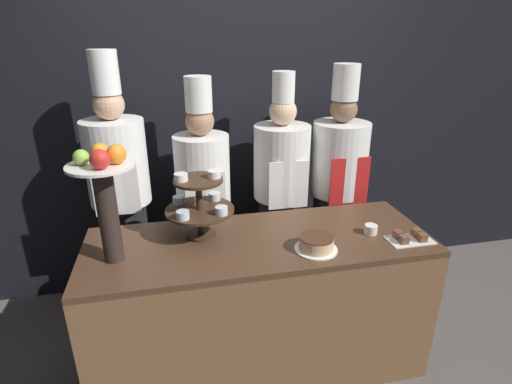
{
  "coord_description": "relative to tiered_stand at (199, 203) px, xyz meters",
  "views": [
    {
      "loc": [
        -0.44,
        -1.59,
        1.98
      ],
      "look_at": [
        0.0,
        0.45,
        1.13
      ],
      "focal_mm": 28.0,
      "sensor_mm": 36.0,
      "label": 1
    }
  ],
  "objects": [
    {
      "name": "buffet_counter",
      "position": [
        0.32,
        -0.12,
        -0.64
      ],
      "size": [
        1.95,
        0.7,
        0.88
      ],
      "color": "brown",
      "rests_on": "ground_plane"
    },
    {
      "name": "fruit_pedestal",
      "position": [
        -0.45,
        -0.17,
        0.18
      ],
      "size": [
        0.32,
        0.32,
        0.61
      ],
      "color": "#2D231E",
      "rests_on": "buffet_counter"
    },
    {
      "name": "chef_left",
      "position": [
        -0.49,
        0.55,
        -0.07
      ],
      "size": [
        0.39,
        0.39,
        1.88
      ],
      "color": "#28282D",
      "rests_on": "ground_plane"
    },
    {
      "name": "cup_white",
      "position": [
        0.97,
        -0.18,
        -0.18
      ],
      "size": [
        0.07,
        0.07,
        0.05
      ],
      "color": "white",
      "rests_on": "buffet_counter"
    },
    {
      "name": "chef_center_left",
      "position": [
        0.07,
        0.55,
        -0.16
      ],
      "size": [
        0.38,
        0.38,
        1.71
      ],
      "color": "black",
      "rests_on": "ground_plane"
    },
    {
      "name": "chef_right",
      "position": [
        1.07,
        0.55,
        -0.13
      ],
      "size": [
        0.41,
        0.41,
        1.77
      ],
      "color": "#38332D",
      "rests_on": "ground_plane"
    },
    {
      "name": "cake_round",
      "position": [
        0.59,
        -0.29,
        -0.17
      ],
      "size": [
        0.23,
        0.23,
        0.08
      ],
      "color": "white",
      "rests_on": "buffet_counter"
    },
    {
      "name": "tiered_stand",
      "position": [
        0.0,
        0.0,
        0.0
      ],
      "size": [
        0.39,
        0.39,
        0.39
      ],
      "color": "#3D2819",
      "rests_on": "buffet_counter"
    },
    {
      "name": "wall_back",
      "position": [
        0.32,
        0.94,
        0.32
      ],
      "size": [
        10.0,
        0.06,
        2.8
      ],
      "color": "black",
      "rests_on": "ground_plane"
    },
    {
      "name": "cake_square_tray",
      "position": [
        1.14,
        -0.31,
        -0.19
      ],
      "size": [
        0.25,
        0.15,
        0.05
      ],
      "color": "white",
      "rests_on": "buffet_counter"
    },
    {
      "name": "chef_center_right",
      "position": [
        0.63,
        0.55,
        -0.15
      ],
      "size": [
        0.4,
        0.4,
        1.73
      ],
      "color": "#28282D",
      "rests_on": "ground_plane"
    }
  ]
}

